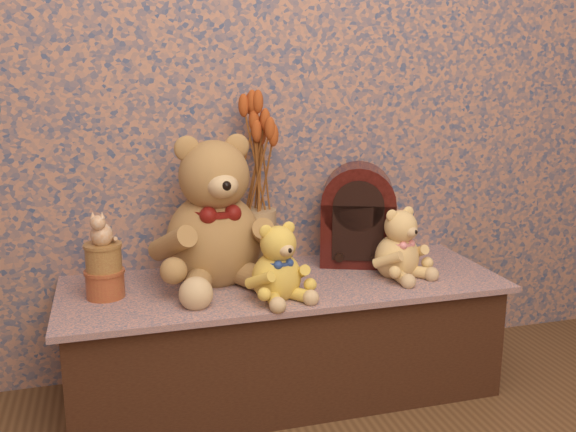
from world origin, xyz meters
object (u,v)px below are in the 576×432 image
(teddy_small, at_px, (398,240))
(ceramic_vase, at_px, (258,240))
(cathedral_radio, at_px, (358,214))
(cat_figurine, at_px, (101,227))
(teddy_large, at_px, (213,204))
(biscuit_tin_lower, at_px, (105,284))
(teddy_medium, at_px, (276,258))

(teddy_small, height_order, ceramic_vase, teddy_small)
(cathedral_radio, xyz_separation_m, cat_figurine, (-0.91, -0.13, 0.04))
(teddy_large, xyz_separation_m, biscuit_tin_lower, (-0.36, -0.07, -0.22))
(teddy_medium, relative_size, cathedral_radio, 0.71)
(teddy_large, relative_size, teddy_medium, 2.05)
(cat_figurine, bearing_deg, teddy_small, 14.73)
(cathedral_radio, height_order, biscuit_tin_lower, cathedral_radio)
(cathedral_radio, height_order, cat_figurine, cathedral_radio)
(cathedral_radio, relative_size, biscuit_tin_lower, 3.09)
(teddy_medium, height_order, cathedral_radio, cathedral_radio)
(teddy_large, height_order, biscuit_tin_lower, teddy_large)
(teddy_medium, bearing_deg, teddy_small, -4.51)
(teddy_large, relative_size, cat_figurine, 4.78)
(teddy_large, distance_m, ceramic_vase, 0.24)
(teddy_medium, bearing_deg, biscuit_tin_lower, 147.89)
(teddy_medium, xyz_separation_m, cathedral_radio, (0.39, 0.28, 0.05))
(teddy_large, height_order, teddy_small, teddy_large)
(biscuit_tin_lower, height_order, cat_figurine, cat_figurine)
(teddy_medium, height_order, teddy_small, same)
(teddy_small, distance_m, biscuit_tin_lower, 0.99)
(teddy_large, relative_size, biscuit_tin_lower, 4.48)
(ceramic_vase, relative_size, cat_figurine, 1.97)
(teddy_medium, distance_m, teddy_small, 0.47)
(ceramic_vase, relative_size, biscuit_tin_lower, 1.85)
(teddy_small, xyz_separation_m, biscuit_tin_lower, (-0.98, 0.06, -0.09))
(cathedral_radio, bearing_deg, teddy_large, -152.00)
(teddy_large, bearing_deg, biscuit_tin_lower, -176.08)
(biscuit_tin_lower, bearing_deg, cat_figurine, 0.00)
(cathedral_radio, relative_size, ceramic_vase, 1.67)
(teddy_small, bearing_deg, biscuit_tin_lower, 154.33)
(teddy_small, bearing_deg, teddy_medium, 169.17)
(teddy_small, relative_size, cathedral_radio, 0.71)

